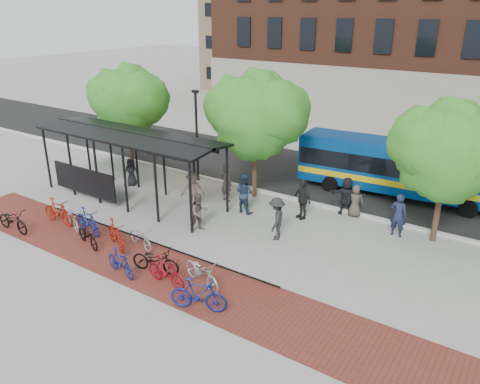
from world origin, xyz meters
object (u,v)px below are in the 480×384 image
Objects in this scene: bike_0 at (13,220)px; pedestrian_4 at (302,199)px; bike_4 at (88,236)px; bike_5 at (116,235)px; pedestrian_8 at (199,212)px; pedestrian_3 at (193,190)px; bike_7 at (121,262)px; bike_2 at (73,218)px; pedestrian_0 at (131,172)px; tree_b at (257,112)px; pedestrian_6 at (355,201)px; tree_a at (129,98)px; pedestrian_9 at (277,219)px; pedestrian_7 at (398,215)px; pedestrian_1 at (226,183)px; bike_1 at (58,211)px; bike_8 at (156,260)px; pedestrian_2 at (244,193)px; bus_shelter at (127,142)px; tree_c at (451,149)px; lamp_post_left at (197,133)px; pedestrian_5 at (347,196)px; bike_9 at (166,271)px; bike_6 at (141,237)px; bike_10 at (202,272)px; bike_11 at (199,295)px; bike_3 at (88,221)px; bus at (402,166)px.

pedestrian_4 is at bearing -50.83° from bike_0.
bike_4 is 1.20m from bike_5.
pedestrian_3 is at bearing 69.31° from pedestrian_8.
pedestrian_4 is at bearing -11.01° from bike_7.
pedestrian_0 is at bearing 43.31° from bike_2.
tree_b is at bearing -7.23° from bike_2.
tree_a is at bearing -10.45° from pedestrian_6.
bike_2 is (-4.77, -7.82, -3.98)m from tree_b.
bike_0 is 11.60m from pedestrian_9.
bike_5 is at bearing -67.22° from pedestrian_9.
tree_a is at bearing 66.12° from bike_5.
bike_2 is 14.28m from pedestrian_7.
pedestrian_9 is at bearing -40.02° from pedestrian_3.
pedestrian_1 is at bearing 31.08° from pedestrian_3.
bike_1 is 6.68m from bike_8.
pedestrian_3 is at bearing 27.12° from pedestrian_2.
bike_1 is (0.98, 1.62, 0.08)m from bike_0.
tree_c is (14.22, 3.83, 1.06)m from bus_shelter.
lamp_post_left is 2.61× the size of pedestrian_7.
pedestrian_5 is at bearing -12.26° from pedestrian_6.
bike_9 is at bearing 61.49° from pedestrian_7.
pedestrian_0 is (-1.40, 1.36, -2.22)m from bus_shelter.
tree_c is (8.99, -0.00, -0.41)m from tree_b.
bike_1 is 8.62m from pedestrian_2.
tree_a is at bearing 12.61° from bike_0.
bike_6 is 2.17m from bike_7.
bike_10 is (2.88, -8.25, -3.93)m from tree_b.
pedestrian_0 is at bearing 64.28° from bike_6.
bike_11 is 1.04× the size of pedestrian_5.
bike_3 is (0.25, -7.99, -2.18)m from lamp_post_left.
bike_9 is (1.82, -8.95, -3.91)m from tree_b.
bike_6 is 0.86× the size of bike_11.
tree_b is at bearing 24.74° from pedestrian_8.
bike_9 is 4.47m from pedestrian_8.
pedestrian_5 is (6.58, 8.44, 0.35)m from bike_5.
bike_10 is at bearing 62.78° from pedestrian_6.
bus_shelter is 4.24m from lamp_post_left.
bike_1 is at bearing 111.01° from bike_6.
pedestrian_6 is 2.45m from pedestrian_7.
bike_7 is 1.08× the size of pedestrian_6.
pedestrian_6 reaches higher than bike_10.
pedestrian_9 is at bearing 42.31° from pedestrian_7.
bike_7 is at bearing 128.50° from bike_10.
bike_5 is at bearing -127.82° from bus.
pedestrian_6 is (6.21, 7.85, 0.35)m from bike_6.
bike_9 is at bearing -73.72° from pedestrian_4.
bike_6 is at bearing -66.43° from pedestrian_9.
pedestrian_5 is at bearing 1.88° from tree_a.
pedestrian_1 is at bearing -27.32° from lamp_post_left.
bus reaches higher than pedestrian_4.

